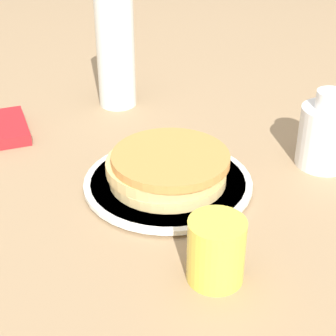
{
  "coord_description": "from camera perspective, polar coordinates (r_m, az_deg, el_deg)",
  "views": [
    {
      "loc": [
        0.67,
        0.06,
        0.45
      ],
      "look_at": [
        -0.03,
        0.02,
        0.03
      ],
      "focal_mm": 60.0,
      "sensor_mm": 36.0,
      "label": 1
    }
  ],
  "objects": [
    {
      "name": "pancake_stack",
      "position": [
        0.81,
        -0.07,
        0.09
      ],
      "size": [
        0.17,
        0.18,
        0.04
      ],
      "color": "#D9BA77",
      "rests_on": "plate"
    },
    {
      "name": "ground_plane",
      "position": [
        0.81,
        -1.24,
        -3.01
      ],
      "size": [
        4.0,
        4.0,
        0.0
      ],
      "primitive_type": "plane",
      "color": "#9E7F5B"
    },
    {
      "name": "water_bottle_near",
      "position": [
        1.06,
        -5.35,
        11.86
      ],
      "size": [
        0.07,
        0.07,
        0.23
      ],
      "color": "silver",
      "rests_on": "ground_plane"
    },
    {
      "name": "juice_glass",
      "position": [
        0.65,
        4.91,
        -8.34
      ],
      "size": [
        0.07,
        0.07,
        0.08
      ],
      "color": "yellow",
      "rests_on": "ground_plane"
    },
    {
      "name": "cream_jug",
      "position": [
        0.9,
        15.75,
        3.36
      ],
      "size": [
        0.08,
        0.08,
        0.12
      ],
      "color": "white",
      "rests_on": "ground_plane"
    },
    {
      "name": "plate",
      "position": [
        0.83,
        0.0,
        -1.55
      ],
      "size": [
        0.25,
        0.25,
        0.01
      ],
      "color": "silver",
      "rests_on": "ground_plane"
    }
  ]
}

